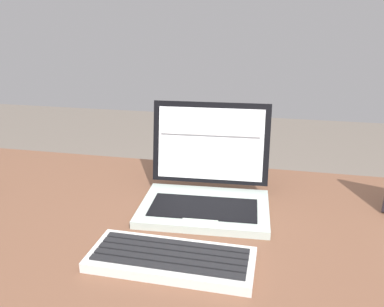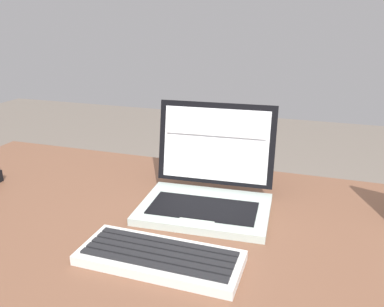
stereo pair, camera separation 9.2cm
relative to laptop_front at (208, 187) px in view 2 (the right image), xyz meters
name	(u,v)px [view 2 (the right image)]	position (x,y,z in m)	size (l,w,h in m)	color
desk	(163,248)	(-0.08, -0.11, -0.12)	(1.58, 0.81, 0.72)	brown
laptop_front	(208,187)	(0.00, 0.00, 0.00)	(0.33, 0.28, 0.25)	#B4C3BA
external_keyboard	(160,257)	(-0.02, -0.27, -0.04)	(0.32, 0.13, 0.02)	silver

